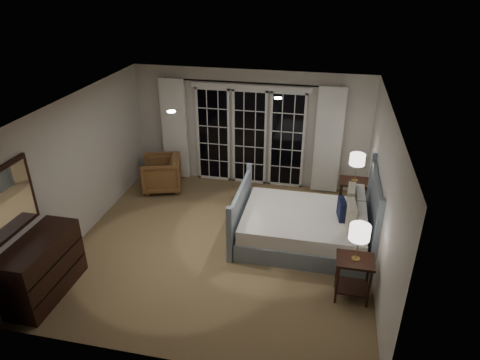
% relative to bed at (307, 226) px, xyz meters
% --- Properties ---
extents(floor, '(5.00, 5.00, 0.00)m').
position_rel_bed_xyz_m(floor, '(-1.41, -0.38, -0.33)').
color(floor, brown).
rests_on(floor, ground).
extents(ceiling, '(5.00, 5.00, 0.00)m').
position_rel_bed_xyz_m(ceiling, '(-1.41, -0.38, 2.17)').
color(ceiling, silver).
rests_on(ceiling, wall_back).
extents(wall_left, '(0.02, 5.00, 2.50)m').
position_rel_bed_xyz_m(wall_left, '(-3.91, -0.38, 0.92)').
color(wall_left, beige).
rests_on(wall_left, floor).
extents(wall_right, '(0.02, 5.00, 2.50)m').
position_rel_bed_xyz_m(wall_right, '(1.09, -0.38, 0.92)').
color(wall_right, beige).
rests_on(wall_right, floor).
extents(wall_back, '(5.00, 0.02, 2.50)m').
position_rel_bed_xyz_m(wall_back, '(-1.41, 2.12, 0.92)').
color(wall_back, beige).
rests_on(wall_back, floor).
extents(wall_front, '(5.00, 0.02, 2.50)m').
position_rel_bed_xyz_m(wall_front, '(-1.41, -2.88, 0.92)').
color(wall_front, beige).
rests_on(wall_front, floor).
extents(french_doors, '(2.50, 0.04, 2.20)m').
position_rel_bed_xyz_m(french_doors, '(-1.41, 2.08, 0.76)').
color(french_doors, black).
rests_on(french_doors, wall_back).
extents(curtain_rod, '(3.50, 0.03, 0.03)m').
position_rel_bed_xyz_m(curtain_rod, '(-1.41, 2.02, 1.92)').
color(curtain_rod, black).
rests_on(curtain_rod, wall_back).
extents(curtain_left, '(0.55, 0.10, 2.25)m').
position_rel_bed_xyz_m(curtain_left, '(-3.06, 2.00, 0.82)').
color(curtain_left, white).
rests_on(curtain_left, curtain_rod).
extents(curtain_right, '(0.55, 0.10, 2.25)m').
position_rel_bed_xyz_m(curtain_right, '(0.24, 2.00, 0.82)').
color(curtain_right, white).
rests_on(curtain_right, curtain_rod).
extents(downlight_a, '(0.12, 0.12, 0.01)m').
position_rel_bed_xyz_m(downlight_a, '(-0.61, 0.22, 2.16)').
color(downlight_a, white).
rests_on(downlight_a, ceiling).
extents(downlight_b, '(0.12, 0.12, 0.01)m').
position_rel_bed_xyz_m(downlight_b, '(-2.01, -0.78, 2.16)').
color(downlight_b, white).
rests_on(downlight_b, ceiling).
extents(bed, '(2.28, 1.64, 1.33)m').
position_rel_bed_xyz_m(bed, '(0.00, 0.00, 0.00)').
color(bed, gray).
rests_on(bed, floor).
extents(nightstand_left, '(0.52, 0.42, 0.68)m').
position_rel_bed_xyz_m(nightstand_left, '(0.75, -1.27, 0.12)').
color(nightstand_left, black).
rests_on(nightstand_left, floor).
extents(nightstand_right, '(0.54, 0.43, 0.70)m').
position_rel_bed_xyz_m(nightstand_right, '(0.79, 1.19, 0.13)').
color(nightstand_right, black).
rests_on(nightstand_right, floor).
extents(lamp_left, '(0.29, 0.29, 0.56)m').
position_rel_bed_xyz_m(lamp_left, '(0.75, -1.27, 0.79)').
color(lamp_left, tan).
rests_on(lamp_left, nightstand_left).
extents(lamp_right, '(0.28, 0.28, 0.55)m').
position_rel_bed_xyz_m(lamp_right, '(0.79, 1.19, 0.80)').
color(lamp_right, tan).
rests_on(lamp_right, nightstand_right).
extents(armchair, '(1.01, 1.00, 0.74)m').
position_rel_bed_xyz_m(armchair, '(-3.19, 1.36, 0.03)').
color(armchair, brown).
rests_on(armchair, floor).
extents(dresser, '(0.56, 1.31, 0.93)m').
position_rel_bed_xyz_m(dresser, '(-3.64, -2.11, 0.13)').
color(dresser, black).
rests_on(dresser, floor).
extents(mirror, '(0.05, 0.85, 1.00)m').
position_rel_bed_xyz_m(mirror, '(-3.88, -2.11, 1.22)').
color(mirror, black).
rests_on(mirror, wall_left).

